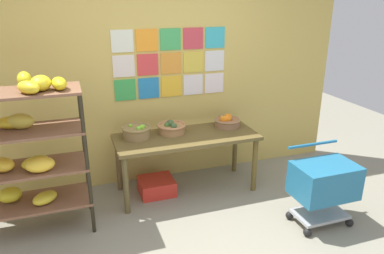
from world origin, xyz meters
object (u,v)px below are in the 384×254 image
Objects in this scene: fruit_basket_right at (137,132)px; produce_crate_under_table at (157,186)px; banana_shelf_unit at (27,146)px; shopping_cart at (324,183)px; fruit_basket_centre at (227,121)px; fruit_basket_back_right at (171,127)px; display_table at (186,142)px.

produce_crate_under_table is (0.18, -0.08, -0.67)m from fruit_basket_right.
banana_shelf_unit reaches higher than fruit_basket_right.
banana_shelf_unit is 1.96× the size of shopping_cart.
fruit_basket_back_right is at bearing 179.30° from fruit_basket_centre.
banana_shelf_unit is 4.65× the size of fruit_basket_back_right.
display_table is 4.87× the size of fruit_basket_back_right.
banana_shelf_unit is at bearing -165.93° from produce_crate_under_table.
display_table is 4.98× the size of fruit_basket_right.
fruit_basket_back_right is at bearing 133.95° from display_table.
produce_crate_under_table is 0.50× the size of shopping_cart.
fruit_basket_right is 0.41× the size of shopping_cart.
fruit_basket_right reaches higher than shopping_cart.
fruit_basket_centre is (0.56, 0.13, 0.15)m from display_table.
banana_shelf_unit is 1.65m from display_table.
display_table is at bearing -166.98° from fruit_basket_centre.
fruit_basket_back_right is (1.47, 0.41, -0.14)m from banana_shelf_unit.
banana_shelf_unit is at bearing 151.57° from shopping_cart.
fruit_basket_right is at bearing -179.10° from fruit_basket_centre.
banana_shelf_unit is at bearing -170.17° from display_table.
shopping_cart is (1.60, -1.18, -0.31)m from fruit_basket_right.
fruit_basket_centre reaches higher than display_table.
banana_shelf_unit reaches higher than produce_crate_under_table.
display_table is at bearing 9.83° from banana_shelf_unit.
shopping_cart is at bearing -36.38° from fruit_basket_right.
fruit_basket_back_right is 0.84× the size of produce_crate_under_table.
fruit_basket_centre is (2.16, 0.41, -0.14)m from banana_shelf_unit.
fruit_basket_back_right is at bearing 15.76° from banana_shelf_unit.
fruit_basket_right is at bearing 131.70° from shopping_cart.
fruit_basket_right is 0.41m from fruit_basket_back_right.
fruit_basket_right is 1.02× the size of fruit_basket_centre.
fruit_basket_centre is (0.69, -0.01, -0.00)m from fruit_basket_back_right.
fruit_basket_right is at bearing -176.39° from fruit_basket_back_right.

